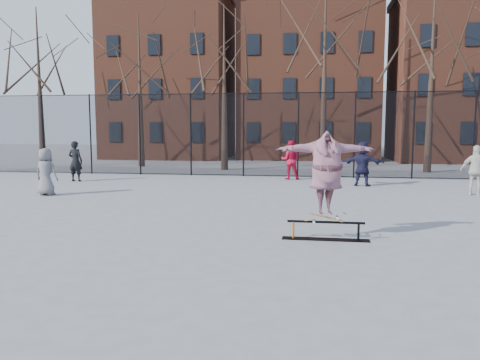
# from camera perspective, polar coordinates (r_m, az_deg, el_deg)

# --- Properties ---
(ground) EXTENTS (100.00, 100.00, 0.00)m
(ground) POSITION_cam_1_polar(r_m,az_deg,el_deg) (9.72, -2.55, -7.68)
(ground) COLOR slate
(skate_rail) EXTENTS (1.83, 0.28, 0.40)m
(skate_rail) POSITION_cam_1_polar(r_m,az_deg,el_deg) (10.12, 10.39, -6.30)
(skate_rail) COLOR black
(skate_rail) RESTS_ON ground
(skateboard) EXTENTS (0.77, 0.18, 0.09)m
(skateboard) POSITION_cam_1_polar(r_m,az_deg,el_deg) (10.06, 10.39, -4.68)
(skateboard) COLOR olive
(skateboard) RESTS_ON skate_rail
(skater) EXTENTS (2.22, 1.13, 1.74)m
(skater) POSITION_cam_1_polar(r_m,az_deg,el_deg) (9.92, 10.50, 0.53)
(skater) COLOR navy
(skater) RESTS_ON skateboard
(bystander_grey) EXTENTS (0.85, 0.60, 1.64)m
(bystander_grey) POSITION_cam_1_polar(r_m,az_deg,el_deg) (17.58, -22.59, 0.92)
(bystander_grey) COLOR slate
(bystander_grey) RESTS_ON ground
(bystander_black) EXTENTS (0.67, 0.47, 1.77)m
(bystander_black) POSITION_cam_1_polar(r_m,az_deg,el_deg) (21.68, -19.42, 2.18)
(bystander_black) COLOR black
(bystander_black) RESTS_ON ground
(bystander_red) EXTENTS (0.89, 0.71, 1.77)m
(bystander_red) POSITION_cam_1_polar(r_m,az_deg,el_deg) (21.31, 6.15, 2.45)
(bystander_red) COLOR #AD0F2D
(bystander_red) RESTS_ON ground
(bystander_white) EXTENTS (1.09, 0.64, 1.75)m
(bystander_white) POSITION_cam_1_polar(r_m,az_deg,el_deg) (18.21, 26.85, 1.06)
(bystander_white) COLOR beige
(bystander_white) RESTS_ON ground
(bystander_navy) EXTENTS (1.75, 0.91, 1.80)m
(bystander_navy) POSITION_cam_1_polar(r_m,az_deg,el_deg) (19.44, 14.71, 1.93)
(bystander_navy) COLOR #1A1933
(bystander_navy) RESTS_ON ground
(fence) EXTENTS (34.03, 0.07, 4.00)m
(fence) POSITION_cam_1_polar(r_m,az_deg,el_deg) (22.32, 3.96, 5.66)
(fence) COLOR black
(fence) RESTS_ON ground
(tree_row) EXTENTS (33.66, 7.46, 10.67)m
(tree_row) POSITION_cam_1_polar(r_m,az_deg,el_deg) (26.94, 4.31, 17.14)
(tree_row) COLOR black
(tree_row) RESTS_ON ground
(rowhouses) EXTENTS (29.00, 7.00, 13.00)m
(rowhouses) POSITION_cam_1_polar(r_m,az_deg,el_deg) (35.45, 7.03, 12.43)
(rowhouses) COLOR brown
(rowhouses) RESTS_ON ground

